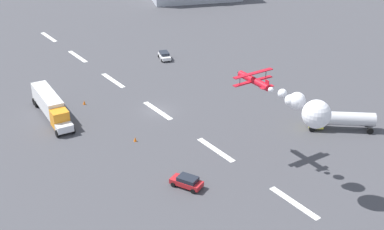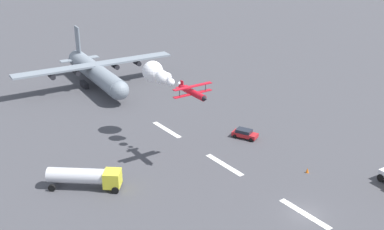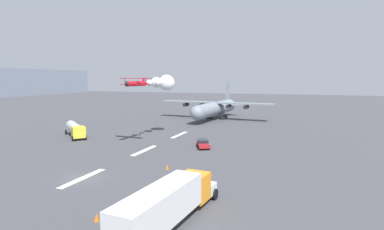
{
  "view_description": "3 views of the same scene",
  "coord_description": "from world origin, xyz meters",
  "px_view_note": "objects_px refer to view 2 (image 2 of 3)",
  "views": [
    {
      "loc": [
        67.86,
        -41.19,
        38.89
      ],
      "look_at": [
        12.45,
        -1.85,
        4.81
      ],
      "focal_mm": 49.78,
      "sensor_mm": 36.0,
      "label": 1
    },
    {
      "loc": [
        -32.39,
        41.01,
        34.36
      ],
      "look_at": [
        19.31,
        3.41,
        7.72
      ],
      "focal_mm": 44.68,
      "sensor_mm": 36.0,
      "label": 2
    },
    {
      "loc": [
        -30.57,
        -25.27,
        12.17
      ],
      "look_at": [
        39.64,
        0.0,
        3.44
      ],
      "focal_mm": 29.35,
      "sensor_mm": 36.0,
      "label": 3
    }
  ],
  "objects_px": {
    "cargo_transport_plane": "(98,73)",
    "followme_car_yellow": "(245,133)",
    "traffic_cone_far": "(307,170)",
    "stunt_biplane_red": "(157,74)",
    "fuel_tanker_truck": "(85,177)"
  },
  "relations": [
    {
      "from": "cargo_transport_plane",
      "to": "traffic_cone_far",
      "type": "bearing_deg",
      "value": -171.05
    },
    {
      "from": "cargo_transport_plane",
      "to": "stunt_biplane_red",
      "type": "bearing_deg",
      "value": 174.05
    },
    {
      "from": "followme_car_yellow",
      "to": "traffic_cone_far",
      "type": "xyz_separation_m",
      "value": [
        -14.18,
        0.53,
        -0.44
      ]
    },
    {
      "from": "cargo_transport_plane",
      "to": "followme_car_yellow",
      "type": "distance_m",
      "value": 38.52
    },
    {
      "from": "stunt_biplane_red",
      "to": "cargo_transport_plane",
      "type": "bearing_deg",
      "value": -5.95
    },
    {
      "from": "cargo_transport_plane",
      "to": "followme_car_yellow",
      "type": "relative_size",
      "value": 7.7
    },
    {
      "from": "stunt_biplane_red",
      "to": "fuel_tanker_truck",
      "type": "relative_size",
      "value": 1.87
    },
    {
      "from": "cargo_transport_plane",
      "to": "stunt_biplane_red",
      "type": "xyz_separation_m",
      "value": [
        -29.19,
        3.04,
        7.88
      ]
    },
    {
      "from": "stunt_biplane_red",
      "to": "traffic_cone_far",
      "type": "bearing_deg",
      "value": -153.54
    },
    {
      "from": "cargo_transport_plane",
      "to": "traffic_cone_far",
      "type": "height_order",
      "value": "cargo_transport_plane"
    },
    {
      "from": "cargo_transport_plane",
      "to": "followme_car_yellow",
      "type": "bearing_deg",
      "value": -166.98
    },
    {
      "from": "fuel_tanker_truck",
      "to": "traffic_cone_far",
      "type": "relative_size",
      "value": 12.26
    },
    {
      "from": "traffic_cone_far",
      "to": "cargo_transport_plane",
      "type": "bearing_deg",
      "value": 8.95
    },
    {
      "from": "cargo_transport_plane",
      "to": "traffic_cone_far",
      "type": "relative_size",
      "value": 46.73
    },
    {
      "from": "cargo_transport_plane",
      "to": "followme_car_yellow",
      "type": "height_order",
      "value": "cargo_transport_plane"
    }
  ]
}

